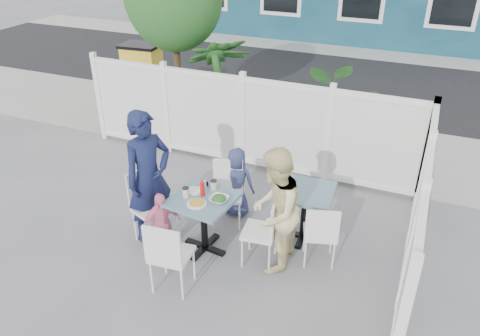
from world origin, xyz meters
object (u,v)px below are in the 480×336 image
at_px(chair_right, 266,227).
at_px(chair_left, 149,200).
at_px(utility_cabinet, 144,79).
at_px(man, 149,177).
at_px(main_table, 203,210).
at_px(spare_table, 305,201).
at_px(woman, 274,211).
at_px(chair_back, 228,187).
at_px(boy, 237,182).
at_px(toddler, 161,225).
at_px(chair_near, 168,252).

bearing_deg(chair_right, chair_left, 86.96).
relative_size(utility_cabinet, chair_left, 1.37).
bearing_deg(man, main_table, -65.28).
bearing_deg(main_table, utility_cabinet, 131.01).
distance_m(utility_cabinet, spare_table, 5.51).
bearing_deg(spare_table, main_table, -146.81).
bearing_deg(utility_cabinet, main_table, -54.38).
bearing_deg(chair_right, woman, -97.62).
bearing_deg(chair_back, utility_cabinet, -62.50).
xyz_separation_m(spare_table, woman, (-0.20, -0.68, 0.22)).
bearing_deg(chair_left, boy, 161.62).
bearing_deg(chair_right, toddler, 98.58).
height_order(main_table, man, man).
distance_m(woman, toddler, 1.46).
bearing_deg(chair_back, main_table, 69.93).
height_order(main_table, woman, woman).
relative_size(main_table, woman, 0.52).
bearing_deg(toddler, man, 83.03).
bearing_deg(chair_left, main_table, 115.33).
xyz_separation_m(chair_left, chair_near, (0.75, -0.80, -0.02)).
xyz_separation_m(utility_cabinet, spare_table, (4.51, -3.17, -0.11)).
height_order(chair_near, toddler, chair_near).
distance_m(boy, toddler, 1.33).
distance_m(spare_table, boy, 1.08).
relative_size(chair_right, toddler, 1.03).
distance_m(spare_table, chair_near, 1.95).
height_order(chair_left, chair_near, chair_left).
bearing_deg(man, chair_right, -63.13).
relative_size(main_table, man, 0.46).
relative_size(chair_right, man, 0.51).
bearing_deg(spare_table, woman, -106.32).
bearing_deg(spare_table, chair_near, -125.82).
height_order(woman, toddler, woman).
relative_size(utility_cabinet, chair_back, 1.50).
bearing_deg(chair_near, utility_cabinet, 120.02).
distance_m(utility_cabinet, chair_near, 5.82).
relative_size(chair_left, man, 0.55).
xyz_separation_m(utility_cabinet, man, (2.62, -3.90, 0.22)).
bearing_deg(woman, spare_table, 160.21).
relative_size(chair_left, boy, 0.97).
height_order(chair_right, woman, woman).
distance_m(chair_right, toddler, 1.32).
distance_m(woman, boy, 1.26).
bearing_deg(woman, utility_cabinet, -135.17).
relative_size(woman, boy, 1.54).
bearing_deg(main_table, toddler, -147.39).
xyz_separation_m(chair_right, toddler, (-1.28, -0.35, -0.09)).
bearing_deg(main_table, chair_near, -91.50).
bearing_deg(boy, spare_table, 165.53).
relative_size(utility_cabinet, spare_table, 1.83).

